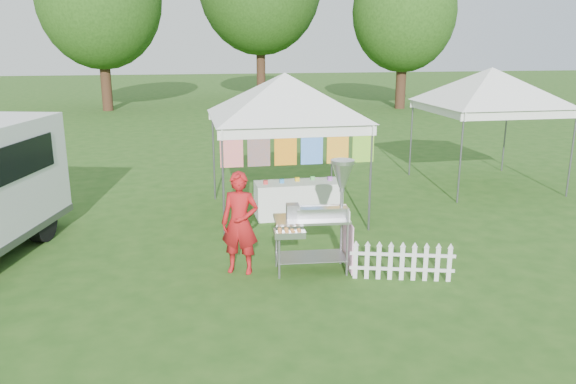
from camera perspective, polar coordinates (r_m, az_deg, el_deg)
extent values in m
plane|color=#234C15|center=(9.00, 3.80, -8.61)|extent=(120.00, 120.00, 0.00)
cylinder|color=#59595E|center=(10.40, -6.60, 0.69)|extent=(0.04, 0.04, 2.10)
cylinder|color=#59595E|center=(10.96, 8.37, 1.37)|extent=(0.04, 0.04, 2.10)
cylinder|color=#59595E|center=(13.16, -7.56, 3.68)|extent=(0.04, 0.04, 2.10)
cylinder|color=#59595E|center=(13.61, 4.49, 4.14)|extent=(0.04, 0.04, 2.10)
cube|color=white|center=(10.40, 1.11, 6.13)|extent=(3.00, 0.03, 0.22)
cube|color=white|center=(13.17, -1.46, 8.00)|extent=(3.00, 0.03, 0.22)
pyramid|color=white|center=(11.68, -0.33, 12.04)|extent=(4.24, 4.24, 0.90)
cylinder|color=#59595E|center=(10.39, 1.11, 6.57)|extent=(3.00, 0.03, 0.03)
cube|color=#D21AAA|center=(10.26, -5.76, 4.41)|extent=(0.42, 0.01, 0.70)
cube|color=#E55B0C|center=(10.32, -2.99, 4.53)|extent=(0.42, 0.01, 0.70)
cube|color=#E64819|center=(10.40, -0.25, 4.63)|extent=(0.42, 0.01, 0.70)
cube|color=blue|center=(10.50, 2.44, 4.71)|extent=(0.42, 0.01, 0.70)
cube|color=#F5451B|center=(10.62, 5.08, 4.79)|extent=(0.42, 0.01, 0.70)
cube|color=#178D28|center=(10.77, 7.65, 4.85)|extent=(0.42, 0.01, 0.70)
cylinder|color=#59595E|center=(13.36, 17.12, 3.31)|extent=(0.04, 0.04, 2.10)
cylinder|color=#59595E|center=(14.89, 26.86, 3.50)|extent=(0.04, 0.04, 2.10)
cylinder|color=#59595E|center=(15.88, 12.40, 5.39)|extent=(0.04, 0.04, 2.10)
cylinder|color=#59595E|center=(17.19, 21.18, 5.44)|extent=(0.04, 0.04, 2.10)
cube|color=white|center=(13.93, 22.64, 7.25)|extent=(3.00, 0.03, 0.22)
cube|color=white|center=(16.37, 17.22, 8.71)|extent=(3.00, 0.03, 0.22)
pyramid|color=white|center=(15.06, 20.06, 11.82)|extent=(4.24, 4.24, 0.90)
cylinder|color=#59595E|center=(13.93, 22.67, 7.57)|extent=(3.00, 0.03, 0.03)
cylinder|color=#341C13|center=(32.25, -18.07, 11.37)|extent=(0.56, 0.56, 3.96)
cylinder|color=#341C13|center=(36.36, -2.78, 13.09)|extent=(0.56, 0.56, 4.84)
cylinder|color=#341C13|center=(32.39, 11.42, 11.42)|extent=(0.56, 0.56, 3.52)
ellipsoid|color=#34641B|center=(32.37, 11.75, 17.51)|extent=(5.60, 5.60, 6.44)
cylinder|color=gray|center=(8.77, -0.91, -6.10)|extent=(0.04, 0.04, 0.88)
cylinder|color=gray|center=(8.93, 6.04, -5.80)|extent=(0.04, 0.04, 0.88)
cylinder|color=gray|center=(9.23, -1.19, -5.01)|extent=(0.04, 0.04, 0.88)
cylinder|color=gray|center=(9.38, 5.42, -4.75)|extent=(0.04, 0.04, 0.88)
cube|color=gray|center=(9.13, 2.35, -6.57)|extent=(1.16, 0.65, 0.01)
cube|color=#B7B7BC|center=(8.92, 2.40, -2.74)|extent=(1.22, 0.68, 0.04)
cube|color=#B7B7BC|center=(8.96, 3.48, -2.04)|extent=(0.85, 0.31, 0.15)
cube|color=gray|center=(8.89, 0.48, -1.93)|extent=(0.21, 0.23, 0.22)
cylinder|color=gray|center=(8.93, 5.50, 0.17)|extent=(0.05, 0.05, 0.88)
cone|color=#B7B7BC|center=(8.87, 5.54, 1.71)|extent=(0.38, 0.38, 0.39)
cylinder|color=#B7B7BC|center=(8.82, 5.58, 3.07)|extent=(0.40, 0.40, 0.06)
cube|color=#B7B7BC|center=(8.55, 0.14, -4.22)|extent=(0.49, 0.33, 0.10)
cube|color=#F8A7D4|center=(9.17, 6.09, -5.24)|extent=(0.08, 0.74, 0.80)
cube|color=white|center=(8.72, 6.19, -2.42)|extent=(0.03, 0.14, 0.18)
imported|color=#A61417|center=(8.93, -4.91, -3.16)|extent=(0.70, 0.58, 1.65)
cube|color=silver|center=(12.22, -26.69, 0.47)|extent=(2.20, 1.27, 0.98)
cube|color=black|center=(10.08, -26.61, 2.47)|extent=(0.79, 2.91, 0.60)
cube|color=black|center=(12.41, -26.20, 4.60)|extent=(1.80, 0.51, 0.60)
cylinder|color=black|center=(11.38, -23.73, -2.80)|extent=(0.42, 0.78, 0.74)
cube|color=silver|center=(8.89, 6.86, -7.04)|extent=(0.07, 0.04, 0.56)
cube|color=silver|center=(8.90, 8.03, -7.06)|extent=(0.07, 0.04, 0.56)
cube|color=silver|center=(8.91, 9.19, -7.08)|extent=(0.07, 0.04, 0.56)
cube|color=silver|center=(8.93, 10.35, -7.09)|extent=(0.07, 0.04, 0.56)
cube|color=silver|center=(8.95, 11.51, -7.10)|extent=(0.07, 0.04, 0.56)
cube|color=silver|center=(8.97, 12.66, -7.11)|extent=(0.07, 0.04, 0.56)
cube|color=silver|center=(9.00, 13.80, -7.11)|extent=(0.07, 0.04, 0.56)
cube|color=silver|center=(9.03, 14.94, -7.11)|extent=(0.07, 0.04, 0.56)
cube|color=silver|center=(9.06, 16.07, -7.11)|extent=(0.07, 0.04, 0.56)
cube|color=silver|center=(8.99, 11.47, -7.69)|extent=(1.57, 0.47, 0.05)
cube|color=silver|center=(8.90, 11.55, -6.26)|extent=(1.57, 0.47, 0.05)
cube|color=white|center=(11.92, 1.02, -0.72)|extent=(1.80, 0.70, 0.75)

